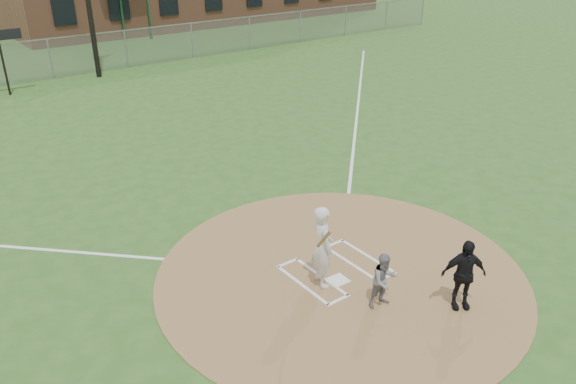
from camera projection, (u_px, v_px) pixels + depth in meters
ground at (340, 273)px, 12.84m from camera, size 140.00×140.00×0.00m
dirt_circle at (340, 273)px, 12.83m from camera, size 8.40×8.40×0.02m
home_plate at (338, 280)px, 12.54m from camera, size 0.41×0.41×0.03m
foul_line_first at (358, 108)px, 24.18m from camera, size 17.04×17.04×0.01m
catcher at (384, 280)px, 11.51m from camera, size 0.65×0.54×1.22m
umpire at (463, 274)px, 11.38m from camera, size 0.98×0.83×1.57m
batters_boxes at (336, 270)px, 12.93m from camera, size 2.08×1.88×0.01m
batter_at_plate at (322, 246)px, 12.05m from camera, size 0.73×1.10×1.90m
outfield_fence at (50, 59)px, 28.24m from camera, size 56.08×0.08×2.03m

